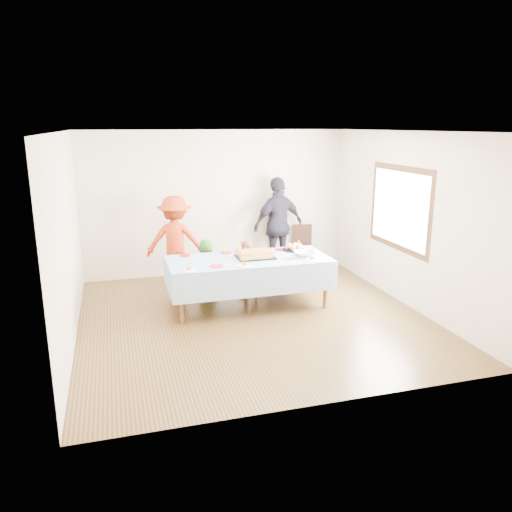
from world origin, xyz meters
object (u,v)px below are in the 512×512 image
(party_table, at_px, (249,262))
(adult_left, at_px, (175,241))
(dining_chair, at_px, (303,244))
(birthday_cake, at_px, (255,254))

(party_table, xyz_separation_m, adult_left, (-0.95, 1.46, 0.07))
(dining_chair, height_order, adult_left, adult_left)
(party_table, height_order, dining_chair, dining_chair)
(dining_chair, bearing_deg, birthday_cake, -121.47)
(dining_chair, xyz_separation_m, adult_left, (-2.55, -0.32, 0.31))
(birthday_cake, bearing_deg, adult_left, 126.35)
(birthday_cake, height_order, dining_chair, birthday_cake)
(birthday_cake, xyz_separation_m, dining_chair, (1.50, 1.75, -0.34))
(party_table, height_order, adult_left, adult_left)
(dining_chair, relative_size, adult_left, 0.55)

